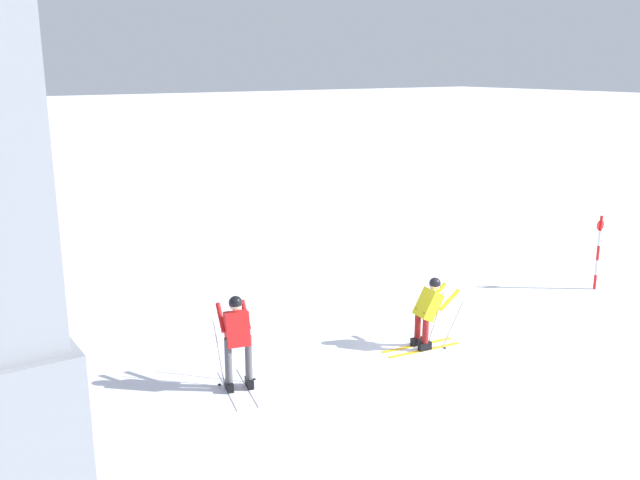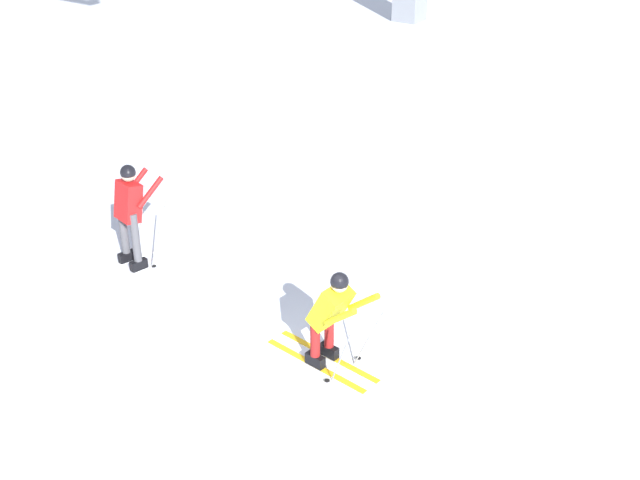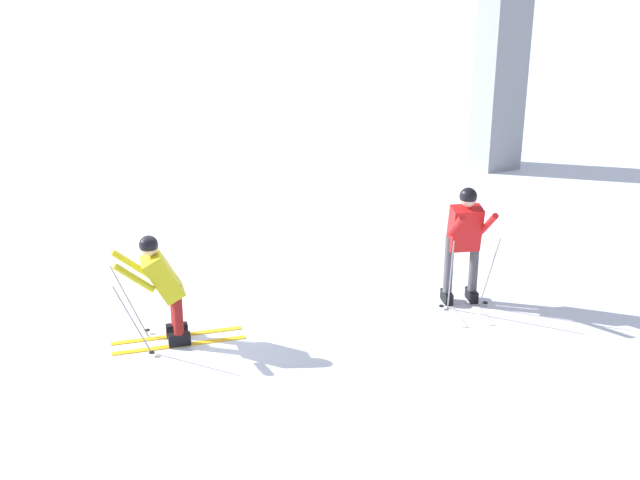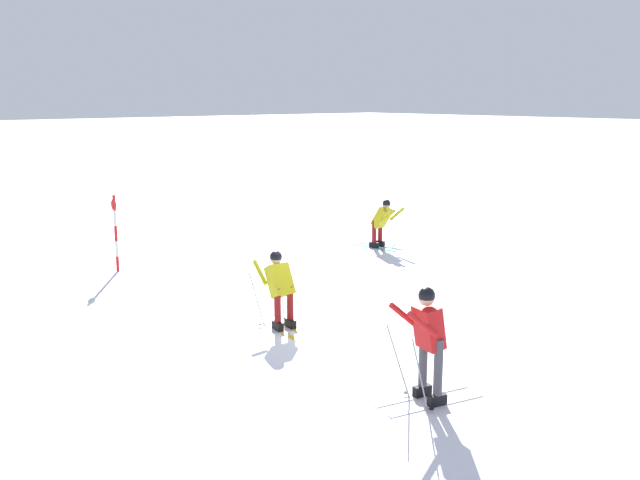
# 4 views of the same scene
# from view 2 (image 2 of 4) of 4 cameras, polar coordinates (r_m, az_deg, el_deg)

# --- Properties ---
(ground_plane) EXTENTS (260.00, 260.00, 0.00)m
(ground_plane) POSITION_cam_2_polar(r_m,az_deg,el_deg) (10.27, -2.74, -11.55)
(ground_plane) COLOR white
(skier_carving_main) EXTENTS (0.75, 1.74, 1.61)m
(skier_carving_main) POSITION_cam_2_polar(r_m,az_deg,el_deg) (10.38, 0.81, -5.16)
(skier_carving_main) COLOR yellow
(skier_carving_main) RESTS_ON ground_plane
(skier_distant_uphill) EXTENTS (1.70, 0.88, 1.78)m
(skier_distant_uphill) POSITION_cam_2_polar(r_m,az_deg,el_deg) (13.03, -13.36, 2.23)
(skier_distant_uphill) COLOR white
(skier_distant_uphill) RESTS_ON ground_plane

